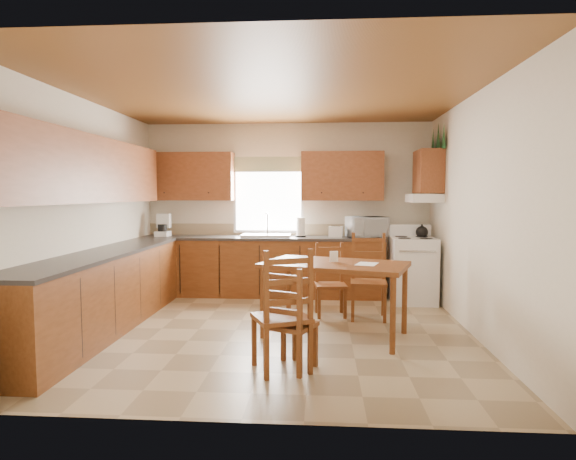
# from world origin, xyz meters

# --- Properties ---
(floor) EXTENTS (4.50, 4.50, 0.00)m
(floor) POSITION_xyz_m (0.00, 0.00, 0.00)
(floor) COLOR #9A8662
(floor) RESTS_ON ground
(ceiling) EXTENTS (4.50, 4.50, 0.00)m
(ceiling) POSITION_xyz_m (0.00, 0.00, 2.70)
(ceiling) COLOR brown
(ceiling) RESTS_ON floor
(wall_left) EXTENTS (4.50, 4.50, 0.00)m
(wall_left) POSITION_xyz_m (-2.25, 0.00, 1.35)
(wall_left) COLOR beige
(wall_left) RESTS_ON floor
(wall_right) EXTENTS (4.50, 4.50, 0.00)m
(wall_right) POSITION_xyz_m (2.25, 0.00, 1.35)
(wall_right) COLOR beige
(wall_right) RESTS_ON floor
(wall_back) EXTENTS (4.50, 4.50, 0.00)m
(wall_back) POSITION_xyz_m (0.00, 2.25, 1.35)
(wall_back) COLOR beige
(wall_back) RESTS_ON floor
(wall_front) EXTENTS (4.50, 4.50, 0.00)m
(wall_front) POSITION_xyz_m (0.00, -2.25, 1.35)
(wall_front) COLOR beige
(wall_front) RESTS_ON floor
(lower_cab_back) EXTENTS (3.75, 0.60, 0.88)m
(lower_cab_back) POSITION_xyz_m (-0.38, 1.95, 0.44)
(lower_cab_back) COLOR brown
(lower_cab_back) RESTS_ON floor
(lower_cab_left) EXTENTS (0.60, 3.60, 0.88)m
(lower_cab_left) POSITION_xyz_m (-1.95, -0.15, 0.44)
(lower_cab_left) COLOR brown
(lower_cab_left) RESTS_ON floor
(counter_back) EXTENTS (3.75, 0.63, 0.04)m
(counter_back) POSITION_xyz_m (-0.38, 1.95, 0.90)
(counter_back) COLOR #332F2D
(counter_back) RESTS_ON lower_cab_back
(counter_left) EXTENTS (0.63, 3.60, 0.04)m
(counter_left) POSITION_xyz_m (-1.95, -0.15, 0.90)
(counter_left) COLOR #332F2D
(counter_left) RESTS_ON lower_cab_left
(backsplash) EXTENTS (3.75, 0.01, 0.18)m
(backsplash) POSITION_xyz_m (-0.38, 2.24, 1.01)
(backsplash) COLOR #948262
(backsplash) RESTS_ON counter_back
(upper_cab_back_left) EXTENTS (1.41, 0.33, 0.75)m
(upper_cab_back_left) POSITION_xyz_m (-1.55, 2.08, 1.85)
(upper_cab_back_left) COLOR brown
(upper_cab_back_left) RESTS_ON wall_back
(upper_cab_back_right) EXTENTS (1.25, 0.33, 0.75)m
(upper_cab_back_right) POSITION_xyz_m (0.86, 2.08, 1.85)
(upper_cab_back_right) COLOR brown
(upper_cab_back_right) RESTS_ON wall_back
(upper_cab_left) EXTENTS (0.33, 3.60, 0.75)m
(upper_cab_left) POSITION_xyz_m (-2.08, -0.15, 1.85)
(upper_cab_left) COLOR brown
(upper_cab_left) RESTS_ON wall_left
(upper_cab_stove) EXTENTS (0.33, 0.62, 0.62)m
(upper_cab_stove) POSITION_xyz_m (2.08, 1.65, 1.90)
(upper_cab_stove) COLOR brown
(upper_cab_stove) RESTS_ON wall_right
(range_hood) EXTENTS (0.44, 0.62, 0.12)m
(range_hood) POSITION_xyz_m (2.03, 1.65, 1.52)
(range_hood) COLOR white
(range_hood) RESTS_ON wall_right
(window_frame) EXTENTS (1.13, 0.02, 1.18)m
(window_frame) POSITION_xyz_m (-0.30, 2.22, 1.55)
(window_frame) COLOR white
(window_frame) RESTS_ON wall_back
(window_pane) EXTENTS (1.05, 0.01, 1.10)m
(window_pane) POSITION_xyz_m (-0.30, 2.21, 1.55)
(window_pane) COLOR white
(window_pane) RESTS_ON wall_back
(window_valance) EXTENTS (1.19, 0.01, 0.24)m
(window_valance) POSITION_xyz_m (-0.30, 2.19, 2.05)
(window_valance) COLOR #4A6837
(window_valance) RESTS_ON wall_back
(sink_basin) EXTENTS (0.75, 0.45, 0.04)m
(sink_basin) POSITION_xyz_m (-0.30, 1.95, 0.94)
(sink_basin) COLOR silver
(sink_basin) RESTS_ON counter_back
(pine_decal_a) EXTENTS (0.22, 0.22, 0.36)m
(pine_decal_a) POSITION_xyz_m (2.21, 1.33, 2.38)
(pine_decal_a) COLOR #174320
(pine_decal_a) RESTS_ON wall_right
(pine_decal_b) EXTENTS (0.22, 0.22, 0.36)m
(pine_decal_b) POSITION_xyz_m (2.21, 1.65, 2.42)
(pine_decal_b) COLOR #174320
(pine_decal_b) RESTS_ON wall_right
(pine_decal_c) EXTENTS (0.22, 0.22, 0.36)m
(pine_decal_c) POSITION_xyz_m (2.21, 1.97, 2.38)
(pine_decal_c) COLOR #174320
(pine_decal_c) RESTS_ON wall_right
(stove) EXTENTS (0.63, 0.65, 0.93)m
(stove) POSITION_xyz_m (1.88, 1.61, 0.47)
(stove) COLOR white
(stove) RESTS_ON floor
(coffeemaker) EXTENTS (0.30, 0.32, 0.37)m
(coffeemaker) POSITION_xyz_m (-1.93, 1.91, 1.10)
(coffeemaker) COLOR white
(coffeemaker) RESTS_ON counter_back
(paper_towel) EXTENTS (0.14, 0.14, 0.30)m
(paper_towel) POSITION_xyz_m (0.23, 1.96, 1.07)
(paper_towel) COLOR white
(paper_towel) RESTS_ON counter_back
(toaster) EXTENTS (0.22, 0.16, 0.17)m
(toaster) POSITION_xyz_m (0.77, 1.92, 1.00)
(toaster) COLOR white
(toaster) RESTS_ON counter_back
(microwave) EXTENTS (0.62, 0.53, 0.31)m
(microwave) POSITION_xyz_m (1.24, 1.95, 1.08)
(microwave) COLOR white
(microwave) RESTS_ON counter_back
(dining_table) EXTENTS (1.73, 1.31, 0.82)m
(dining_table) POSITION_xyz_m (0.70, -0.14, 0.41)
(dining_table) COLOR brown
(dining_table) RESTS_ON floor
(chair_near_left) EXTENTS (0.60, 0.59, 1.10)m
(chair_near_left) POSITION_xyz_m (0.20, -1.22, 0.55)
(chair_near_left) COLOR brown
(chair_near_left) RESTS_ON floor
(chair_near_right) EXTENTS (0.51, 0.51, 0.94)m
(chair_near_right) POSITION_xyz_m (0.28, -1.19, 0.47)
(chair_near_right) COLOR brown
(chair_near_right) RESTS_ON floor
(chair_far_left) EXTENTS (0.43, 0.41, 0.93)m
(chair_far_left) POSITION_xyz_m (0.67, 0.74, 0.46)
(chair_far_left) COLOR brown
(chair_far_left) RESTS_ON floor
(chair_far_right) EXTENTS (0.48, 0.46, 1.07)m
(chair_far_right) POSITION_xyz_m (1.15, 0.63, 0.53)
(chair_far_right) COLOR brown
(chair_far_right) RESTS_ON floor
(table_paper) EXTENTS (0.28, 0.33, 0.00)m
(table_paper) POSITION_xyz_m (1.04, -0.22, 0.83)
(table_paper) COLOR white
(table_paper) RESTS_ON dining_table
(table_card) EXTENTS (0.09, 0.04, 0.12)m
(table_card) POSITION_xyz_m (0.69, -0.08, 0.88)
(table_card) COLOR white
(table_card) RESTS_ON dining_table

